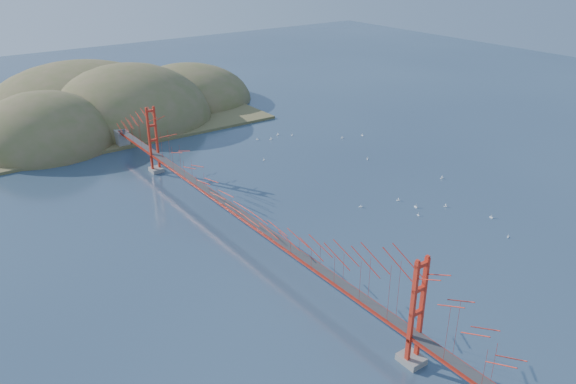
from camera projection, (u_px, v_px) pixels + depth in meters
ground at (247, 239)px, 76.46m from camera, size 320.00×320.00×0.00m
bridge at (244, 192)px, 73.70m from camera, size 2.20×94.40×12.00m
far_headlands at (96, 117)px, 128.25m from camera, size 84.00×58.00×25.00m
sailboat_1 at (446, 206)px, 85.58m from camera, size 0.54×0.54×0.59m
sailboat_16 at (361, 206)px, 85.44m from camera, size 0.55×0.55×0.59m
sailboat_7 at (278, 135)px, 116.65m from camera, size 0.55×0.44×0.64m
sailboat_13 at (508, 237)px, 76.81m from camera, size 0.54×0.54×0.58m
sailboat_14 at (416, 206)px, 85.39m from camera, size 0.57×0.65×0.74m
sailboat_9 at (362, 135)px, 116.39m from camera, size 0.53×0.58×0.65m
sailboat_4 at (367, 159)px, 103.81m from camera, size 0.65×0.65×0.68m
sailboat_3 at (264, 160)px, 103.43m from camera, size 0.58×0.58×0.61m
sailboat_8 at (292, 135)px, 116.37m from camera, size 0.67×0.67×0.70m
sailboat_0 at (418, 215)px, 82.91m from camera, size 0.46×0.50×0.56m
sailboat_12 at (271, 139)px, 114.13m from camera, size 0.54×0.45×0.63m
sailboat_17 at (342, 138)px, 114.87m from camera, size 0.53×0.53×0.59m
sailboat_5 at (491, 217)px, 82.22m from camera, size 0.56×0.61×0.69m
sailboat_15 at (257, 139)px, 114.00m from camera, size 0.62×0.62×0.69m
sailboat_11 at (442, 178)px, 95.64m from camera, size 0.54×0.54×0.61m
sailboat_2 at (398, 200)px, 87.58m from camera, size 0.53×0.53×0.60m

